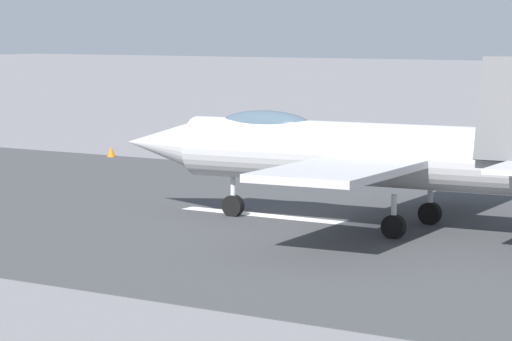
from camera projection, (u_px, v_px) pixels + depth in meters
The scene contains 5 objects.
ground_plane at pixel (284, 218), 43.14m from camera, with size 400.00×400.00×0.00m, color slate.
runway_strip at pixel (284, 218), 43.13m from camera, with size 240.00×26.00×0.02m.
fighter_jet at pixel (357, 152), 40.91m from camera, with size 17.36×14.22×5.71m.
marker_cone_mid at pixel (328, 167), 56.46m from camera, with size 0.44×0.44×0.55m, color orange.
marker_cone_far at pixel (111, 152), 63.42m from camera, with size 0.44×0.44×0.55m, color orange.
Camera 1 is at (-22.58, 36.22, 6.58)m, focal length 87.07 mm.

